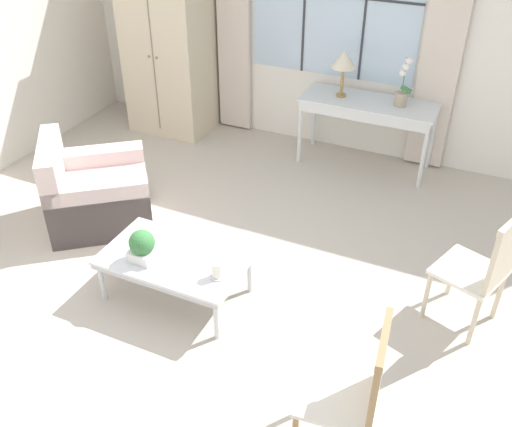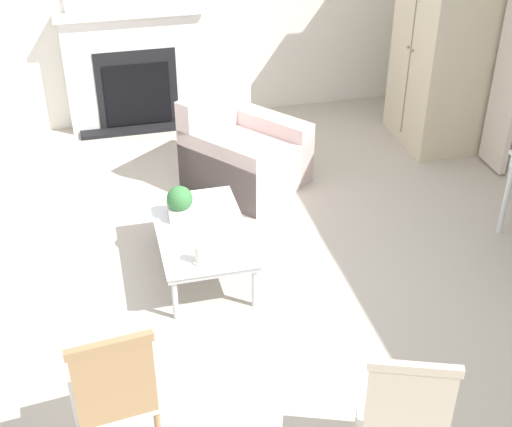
# 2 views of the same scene
# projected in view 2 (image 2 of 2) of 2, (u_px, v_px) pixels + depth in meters

# --- Properties ---
(ground_plane) EXTENTS (14.00, 14.00, 0.00)m
(ground_plane) POSITION_uv_depth(u_px,v_px,m) (213.00, 284.00, 5.31)
(ground_plane) COLOR #BCB2A3
(fireplace) EXTENTS (0.34, 1.47, 2.18)m
(fireplace) POSITION_uv_depth(u_px,v_px,m) (134.00, 60.00, 7.26)
(fireplace) COLOR black
(fireplace) RESTS_ON ground_plane
(armoire) EXTENTS (1.00, 0.70, 2.04)m
(armoire) POSITION_uv_depth(u_px,v_px,m) (443.00, 43.00, 6.81)
(armoire) COLOR beige
(armoire) RESTS_ON ground_plane
(armchair_upholstered) EXTENTS (1.23, 1.22, 0.84)m
(armchair_upholstered) POSITION_uv_depth(u_px,v_px,m) (244.00, 156.00, 6.44)
(armchair_upholstered) COLOR beige
(armchair_upholstered) RESTS_ON ground_plane
(side_chair_wooden) EXTENTS (0.57, 0.57, 1.01)m
(side_chair_wooden) POSITION_uv_depth(u_px,v_px,m) (404.00, 416.00, 3.52)
(side_chair_wooden) COLOR white
(side_chair_wooden) RESTS_ON ground_plane
(accent_chair_wooden) EXTENTS (0.49, 0.49, 0.98)m
(accent_chair_wooden) POSITION_uv_depth(u_px,v_px,m) (114.00, 391.00, 3.68)
(accent_chair_wooden) COLOR white
(accent_chair_wooden) RESTS_ON ground_plane
(coffee_table) EXTENTS (1.11, 0.66, 0.39)m
(coffee_table) POSITION_uv_depth(u_px,v_px,m) (201.00, 232.00, 5.28)
(coffee_table) COLOR silver
(coffee_table) RESTS_ON ground_plane
(potted_plant_small) EXTENTS (0.20, 0.20, 0.25)m
(potted_plant_small) POSITION_uv_depth(u_px,v_px,m) (180.00, 202.00, 5.32)
(potted_plant_small) COLOR white
(potted_plant_small) RESTS_ON coffee_table
(pillar_candle) EXTENTS (0.12, 0.12, 0.15)m
(pillar_candle) POSITION_uv_depth(u_px,v_px,m) (200.00, 254.00, 4.87)
(pillar_candle) COLOR silver
(pillar_candle) RESTS_ON coffee_table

